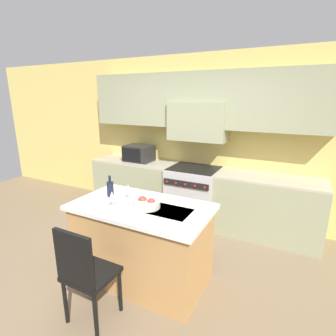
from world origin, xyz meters
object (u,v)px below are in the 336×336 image
Objects in this scene: range_stove at (193,195)px; wine_glass_far at (128,189)px; wine_glass_near at (112,197)px; island_chair at (85,271)px; fruit_bowl at (147,203)px; wine_bottle at (110,189)px; microwave at (139,153)px.

wine_glass_far is at bearing -97.03° from range_stove.
island_chair is at bearing -76.64° from wine_glass_near.
island_chair is 0.86m from fruit_bowl.
wine_glass_far reaches higher than fruit_bowl.
wine_glass_near reaches higher than range_stove.
range_stove is at bearing 83.32° from wine_glass_near.
range_stove is at bearing 74.91° from wine_bottle.
wine_glass_far is at bearing 7.56° from wine_bottle.
range_stove is at bearing 88.33° from island_chair.
island_chair is 0.98m from wine_glass_far.
wine_glass_far is (-0.12, 0.85, 0.47)m from island_chair.
fruit_bowl is at bearing 75.64° from island_chair.
wine_glass_far is at bearing 160.28° from fruit_bowl.
island_chair is 1.00m from wine_bottle.
island_chair is 3.85× the size of wine_bottle.
microwave reaches higher than wine_bottle.
wine_glass_near is (-0.21, -1.80, 0.55)m from range_stove.
range_stove is 1.65m from wine_glass_far.
wine_glass_far is (0.88, -1.56, -0.04)m from microwave.
microwave is 0.50× the size of island_chair.
microwave is 1.79m from wine_glass_far.
wine_bottle is at bearing 132.71° from wine_glass_near.
island_chair is (-0.07, -2.39, 0.08)m from range_stove.
wine_glass_near is at bearing 103.36° from island_chair.
range_stove is 1.72m from fruit_bowl.
range_stove is 2.39m from island_chair.
wine_bottle is at bearing -67.86° from microwave.
range_stove is 5.47× the size of wine_glass_near.
wine_bottle is 0.55m from fruit_bowl.
island_chair is (1.00, -2.41, -0.51)m from microwave.
fruit_bowl is at bearing -54.51° from microwave.
wine_glass_near is 0.26m from wine_glass_far.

